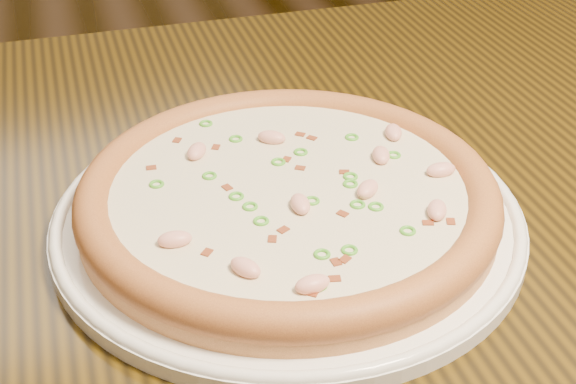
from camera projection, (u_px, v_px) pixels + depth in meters
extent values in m
plane|color=black|center=(165.00, 331.00, 1.62)|extent=(9.00, 9.00, 0.00)
cube|color=black|center=(401.00, 189.00, 0.71)|extent=(1.20, 0.80, 0.04)
cylinder|color=white|center=(288.00, 218.00, 0.63)|extent=(0.37, 0.37, 0.01)
torus|color=white|center=(288.00, 211.00, 0.63)|extent=(0.36, 0.36, 0.01)
cylinder|color=tan|center=(288.00, 202.00, 0.62)|extent=(0.32, 0.32, 0.02)
torus|color=#B86E32|center=(288.00, 192.00, 0.62)|extent=(0.33, 0.33, 0.03)
cylinder|color=beige|center=(288.00, 189.00, 0.62)|extent=(0.27, 0.27, 0.00)
ellipsoid|color=#F2B29E|center=(437.00, 210.00, 0.58)|extent=(0.02, 0.03, 0.01)
ellipsoid|color=#F2B29E|center=(441.00, 170.00, 0.63)|extent=(0.02, 0.01, 0.01)
ellipsoid|color=#F2B29E|center=(312.00, 284.00, 0.51)|extent=(0.03, 0.02, 0.01)
ellipsoid|color=#F2B29E|center=(300.00, 204.00, 0.59)|extent=(0.02, 0.02, 0.01)
ellipsoid|color=#F2B29E|center=(197.00, 151.00, 0.65)|extent=(0.02, 0.03, 0.01)
ellipsoid|color=#F2B29E|center=(368.00, 189.00, 0.60)|extent=(0.03, 0.03, 0.01)
ellipsoid|color=#F2B29E|center=(381.00, 155.00, 0.65)|extent=(0.02, 0.03, 0.01)
ellipsoid|color=#F2B29E|center=(175.00, 239.00, 0.55)|extent=(0.03, 0.02, 0.01)
ellipsoid|color=#F2B29E|center=(246.00, 267.00, 0.52)|extent=(0.02, 0.03, 0.01)
ellipsoid|color=#F2B29E|center=(272.00, 137.00, 0.67)|extent=(0.03, 0.02, 0.01)
ellipsoid|color=#F2B29E|center=(393.00, 132.00, 0.68)|extent=(0.02, 0.03, 0.01)
cube|color=maroon|center=(312.00, 294.00, 0.51)|extent=(0.01, 0.01, 0.00)
cube|color=maroon|center=(283.00, 231.00, 0.57)|extent=(0.01, 0.01, 0.00)
cube|color=maroon|center=(287.00, 160.00, 0.65)|extent=(0.01, 0.01, 0.00)
cube|color=maroon|center=(151.00, 169.00, 0.64)|extent=(0.01, 0.01, 0.00)
cube|color=maroon|center=(451.00, 223.00, 0.57)|extent=(0.01, 0.01, 0.00)
cube|color=maroon|center=(312.00, 139.00, 0.68)|extent=(0.01, 0.01, 0.00)
cube|color=maroon|center=(335.00, 280.00, 0.52)|extent=(0.01, 0.01, 0.00)
cube|color=maroon|center=(342.00, 215.00, 0.58)|extent=(0.01, 0.01, 0.00)
cube|color=maroon|center=(300.00, 135.00, 0.68)|extent=(0.01, 0.01, 0.00)
cube|color=maroon|center=(272.00, 240.00, 0.56)|extent=(0.01, 0.01, 0.00)
cube|color=maroon|center=(345.00, 260.00, 0.54)|extent=(0.01, 0.01, 0.00)
cube|color=maroon|center=(336.00, 263.00, 0.54)|extent=(0.01, 0.01, 0.00)
cube|color=maroon|center=(207.00, 253.00, 0.54)|extent=(0.01, 0.01, 0.00)
cube|color=maroon|center=(216.00, 148.00, 0.66)|extent=(0.01, 0.01, 0.00)
cube|color=maroon|center=(177.00, 141.00, 0.67)|extent=(0.01, 0.01, 0.00)
cube|color=maroon|center=(344.00, 173.00, 0.63)|extent=(0.01, 0.01, 0.00)
cube|color=maroon|center=(428.00, 224.00, 0.57)|extent=(0.01, 0.01, 0.00)
cube|color=maroon|center=(300.00, 169.00, 0.64)|extent=(0.01, 0.01, 0.00)
cube|color=maroon|center=(227.00, 188.00, 0.61)|extent=(0.01, 0.01, 0.00)
torus|color=green|center=(157.00, 184.00, 0.62)|extent=(0.01, 0.01, 0.00)
torus|color=green|center=(236.00, 139.00, 0.68)|extent=(0.02, 0.02, 0.00)
torus|color=green|center=(349.00, 250.00, 0.55)|extent=(0.01, 0.01, 0.00)
torus|color=green|center=(206.00, 124.00, 0.70)|extent=(0.02, 0.02, 0.00)
torus|color=green|center=(261.00, 221.00, 0.57)|extent=(0.02, 0.02, 0.00)
torus|color=green|center=(236.00, 196.00, 0.60)|extent=(0.02, 0.02, 0.00)
torus|color=green|center=(352.00, 137.00, 0.68)|extent=(0.02, 0.02, 0.00)
torus|color=green|center=(301.00, 152.00, 0.66)|extent=(0.01, 0.01, 0.00)
torus|color=green|center=(278.00, 162.00, 0.64)|extent=(0.01, 0.01, 0.00)
torus|color=green|center=(376.00, 207.00, 0.59)|extent=(0.02, 0.02, 0.00)
torus|color=green|center=(318.00, 285.00, 0.51)|extent=(0.02, 0.02, 0.00)
torus|color=green|center=(322.00, 254.00, 0.54)|extent=(0.01, 0.01, 0.00)
torus|color=green|center=(209.00, 176.00, 0.63)|extent=(0.01, 0.01, 0.00)
torus|color=green|center=(358.00, 205.00, 0.59)|extent=(0.01, 0.01, 0.00)
torus|color=green|center=(408.00, 231.00, 0.56)|extent=(0.02, 0.02, 0.00)
torus|color=green|center=(350.00, 184.00, 0.62)|extent=(0.01, 0.01, 0.00)
torus|color=green|center=(250.00, 207.00, 0.59)|extent=(0.01, 0.01, 0.00)
torus|color=green|center=(394.00, 155.00, 0.65)|extent=(0.02, 0.02, 0.00)
torus|color=green|center=(312.00, 201.00, 0.60)|extent=(0.02, 0.02, 0.00)
torus|color=green|center=(350.00, 177.00, 0.62)|extent=(0.02, 0.02, 0.00)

